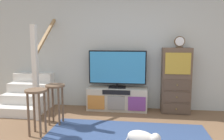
# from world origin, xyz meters

# --- Properties ---
(back_wall) EXTENTS (6.40, 0.12, 2.70)m
(back_wall) POSITION_xyz_m (0.00, 2.46, 1.35)
(back_wall) COLOR #B2B7B2
(back_wall) RESTS_ON ground_plane
(media_console) EXTENTS (1.29, 0.38, 0.49)m
(media_console) POSITION_xyz_m (-0.30, 2.19, 0.24)
(media_console) COLOR #BCB29E
(media_console) RESTS_ON ground_plane
(television) EXTENTS (1.23, 0.22, 0.81)m
(television) POSITION_xyz_m (-0.30, 2.22, 0.92)
(television) COLOR black
(television) RESTS_ON media_console
(side_cabinet) EXTENTS (0.58, 0.38, 1.36)m
(side_cabinet) POSITION_xyz_m (0.93, 2.20, 0.68)
(side_cabinet) COLOR brown
(side_cabinet) RESTS_ON ground_plane
(desk_clock) EXTENTS (0.21, 0.08, 0.23)m
(desk_clock) POSITION_xyz_m (0.97, 2.19, 1.48)
(desk_clock) COLOR #4C3823
(desk_clock) RESTS_ON side_cabinet
(staircase) EXTENTS (1.00, 1.36, 2.20)m
(staircase) POSITION_xyz_m (-2.24, 2.20, 0.37)
(staircase) COLOR silver
(staircase) RESTS_ON ground_plane
(bar_stool_near) EXTENTS (0.34, 0.34, 0.74)m
(bar_stool_near) POSITION_xyz_m (-1.44, 0.78, 0.55)
(bar_stool_near) COLOR brown
(bar_stool_near) RESTS_ON ground_plane
(bar_stool_far) EXTENTS (0.34, 0.34, 0.73)m
(bar_stool_far) POSITION_xyz_m (-1.32, 1.26, 0.54)
(bar_stool_far) COLOR brown
(bar_stool_far) RESTS_ON ground_plane
(dog) EXTENTS (0.51, 0.36, 0.23)m
(dog) POSITION_xyz_m (0.25, 0.60, 0.12)
(dog) COLOR beige
(dog) RESTS_ON ground_plane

